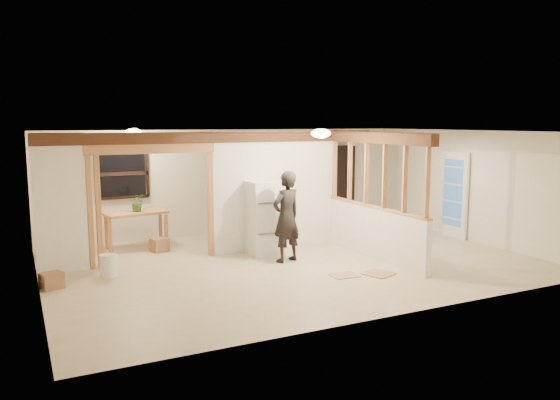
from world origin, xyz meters
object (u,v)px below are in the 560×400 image
work_table (136,230)px  shop_vac (49,240)px  woman (286,217)px  bookshelf (334,185)px  refrigerator (264,218)px

work_table → shop_vac: work_table is taller
woman → bookshelf: bookshelf is taller
woman → bookshelf: 4.10m
refrigerator → shop_vac: bearing=157.3°
refrigerator → woman: 0.78m
shop_vac → refrigerator: bearing=-22.7°
bookshelf → woman: bearing=-134.6°
shop_vac → bookshelf: (6.98, 0.51, 0.69)m
bookshelf → refrigerator: bearing=-144.3°
refrigerator → shop_vac: refrigerator is taller
refrigerator → bookshelf: 3.72m
refrigerator → woman: (0.14, -0.75, 0.13)m
woman → bookshelf: bearing=-151.3°
shop_vac → work_table: bearing=-0.7°
shop_vac → woman: bearing=-30.4°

